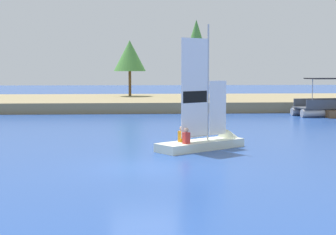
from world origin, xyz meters
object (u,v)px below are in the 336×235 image
shoreline_tree_midright (196,41)px  pontoon_boat (335,107)px  wooden_dock (328,112)px  shoreline_tree_centre (130,56)px  sailboat (213,139)px

shoreline_tree_midright → pontoon_boat: shoreline_tree_midright is taller
wooden_dock → pontoon_boat: 0.78m
shoreline_tree_midright → pontoon_boat: 14.68m
shoreline_tree_centre → wooden_dock: (15.47, -13.40, -4.65)m
shoreline_tree_midright → sailboat: size_ratio=1.22×
shoreline_tree_centre → shoreline_tree_midright: size_ratio=0.77×
shoreline_tree_midright → wooden_dock: 14.28m
shoreline_tree_centre → wooden_dock: bearing=-40.9°
shoreline_tree_centre → sailboat: 30.49m
wooden_dock → sailboat: 20.12m
wooden_dock → shoreline_tree_midright: bearing=135.6°
shoreline_tree_centre → shoreline_tree_midright: shoreline_tree_midright is taller
shoreline_tree_midright → sailboat: bearing=-95.0°
shoreline_tree_centre → wooden_dock: 20.98m
shoreline_tree_midright → sailboat: 26.33m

